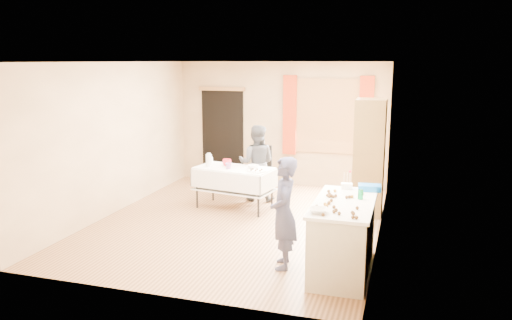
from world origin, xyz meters
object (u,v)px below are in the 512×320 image
(chair, at_px, (260,180))
(woman, at_px, (257,163))
(counter, at_px, (343,237))
(party_table, at_px, (234,184))
(cabinet, at_px, (369,157))
(girl, at_px, (284,213))

(chair, xyz_separation_m, woman, (0.07, -0.44, 0.43))
(counter, bearing_deg, woman, 125.30)
(party_table, bearing_deg, counter, -35.23)
(cabinet, bearing_deg, woman, 173.08)
(girl, xyz_separation_m, woman, (-1.25, 2.91, -0.00))
(girl, bearing_deg, cabinet, 148.57)
(girl, relative_size, woman, 1.00)
(cabinet, distance_m, party_table, 2.41)
(cabinet, height_order, girl, cabinet)
(party_table, height_order, woman, woman)
(party_table, bearing_deg, chair, 91.14)
(girl, distance_m, woman, 3.17)
(chair, distance_m, girl, 3.63)
(counter, bearing_deg, cabinet, 87.76)
(party_table, height_order, chair, chair)
(cabinet, bearing_deg, party_table, -170.46)
(cabinet, relative_size, party_table, 1.34)
(party_table, xyz_separation_m, chair, (0.15, 1.08, -0.16))
(cabinet, distance_m, girl, 2.80)
(counter, distance_m, chair, 3.86)
(cabinet, height_order, chair, cabinet)
(party_table, bearing_deg, cabinet, 18.76)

